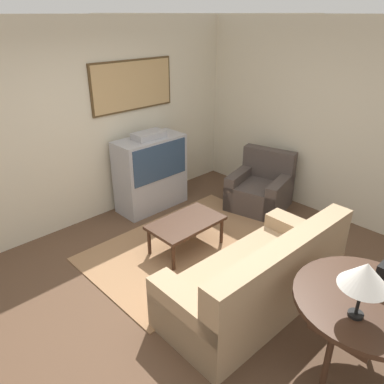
{
  "coord_description": "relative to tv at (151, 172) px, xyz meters",
  "views": [
    {
      "loc": [
        -2.24,
        -2.36,
        2.72
      ],
      "look_at": [
        0.58,
        0.58,
        0.75
      ],
      "focal_mm": 35.0,
      "sensor_mm": 36.0,
      "label": 1
    }
  ],
  "objects": [
    {
      "name": "wall_right",
      "position": [
        1.75,
        -1.77,
        0.79
      ],
      "size": [
        0.06,
        12.0,
        2.7
      ],
      "color": "beige",
      "rests_on": "ground_plane"
    },
    {
      "name": "table_lamp",
      "position": [
        -0.87,
        -3.48,
        0.55
      ],
      "size": [
        0.34,
        0.34,
        0.46
      ],
      "color": "black",
      "rests_on": "console_table"
    },
    {
      "name": "wall_back",
      "position": [
        -0.86,
        0.36,
        0.8
      ],
      "size": [
        12.0,
        0.1,
        2.7
      ],
      "color": "beige",
      "rests_on": "ground_plane"
    },
    {
      "name": "console_table",
      "position": [
        -0.64,
        -3.47,
        0.13
      ],
      "size": [
        1.1,
        1.1,
        0.76
      ],
      "color": "#3D2619",
      "rests_on": "ground_plane"
    },
    {
      "name": "coffee_table",
      "position": [
        -0.42,
        -1.22,
        -0.2
      ],
      "size": [
        0.92,
        0.54,
        0.4
      ],
      "color": "#3D2619",
      "rests_on": "ground_plane"
    },
    {
      "name": "ground_plane",
      "position": [
        -0.88,
        -1.77,
        -0.56
      ],
      "size": [
        12.0,
        12.0,
        0.0
      ],
      "primitive_type": "plane",
      "color": "brown"
    },
    {
      "name": "tv",
      "position": [
        0.0,
        0.0,
        0.0
      ],
      "size": [
        1.04,
        0.49,
        1.18
      ],
      "color": "#9E9EA3",
      "rests_on": "ground_plane"
    },
    {
      "name": "armchair",
      "position": [
        1.18,
        -1.15,
        -0.28
      ],
      "size": [
        0.97,
        0.97,
        0.85
      ],
      "rotation": [
        0.0,
        0.0,
        -1.33
      ],
      "color": "#473D38",
      "rests_on": "ground_plane"
    },
    {
      "name": "area_rug",
      "position": [
        -0.35,
        -1.2,
        -0.55
      ],
      "size": [
        2.56,
        1.63,
        0.01
      ],
      "color": "#99704C",
      "rests_on": "ground_plane"
    },
    {
      "name": "couch",
      "position": [
        -0.59,
        -2.45,
        -0.25
      ],
      "size": [
        1.99,
        0.95,
        0.89
      ],
      "rotation": [
        0.0,
        0.0,
        3.12
      ],
      "color": "tan",
      "rests_on": "ground_plane"
    }
  ]
}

